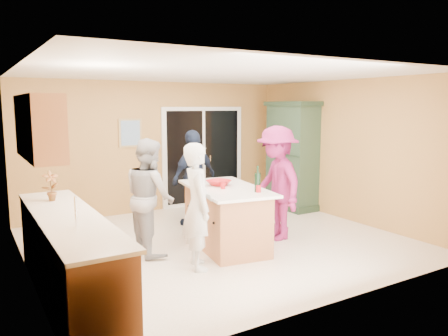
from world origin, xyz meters
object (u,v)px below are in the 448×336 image
woman_grey (150,197)px  woman_navy (194,178)px  woman_white (198,206)px  kitchen_island (226,219)px  green_hutch (292,157)px  woman_magenta (277,183)px

woman_grey → woman_navy: woman_navy is taller
woman_white → woman_navy: bearing=-11.1°
woman_white → woman_navy: woman_navy is taller
kitchen_island → green_hutch: green_hutch is taller
woman_grey → woman_magenta: bearing=-101.5°
woman_navy → woman_magenta: (0.75, -1.41, 0.05)m
woman_white → kitchen_island: bearing=-39.5°
woman_navy → kitchen_island: bearing=64.6°
kitchen_island → woman_magenta: size_ratio=1.03×
green_hutch → woman_white: green_hutch is taller
woman_magenta → woman_navy: bearing=-143.9°
kitchen_island → woman_grey: bearing=172.5°
woman_navy → woman_white: bearing=45.7°
woman_white → woman_magenta: (1.68, 0.50, 0.08)m
kitchen_island → woman_navy: 1.44m
green_hutch → woman_magenta: bearing=-135.9°
kitchen_island → woman_magenta: (0.92, -0.05, 0.47)m
woman_white → woman_magenta: size_ratio=0.91×
woman_white → green_hutch: bearing=-43.3°
woman_navy → woman_magenta: 1.60m
woman_white → woman_grey: (-0.32, 0.86, 0.01)m
woman_navy → woman_magenta: size_ratio=0.94×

